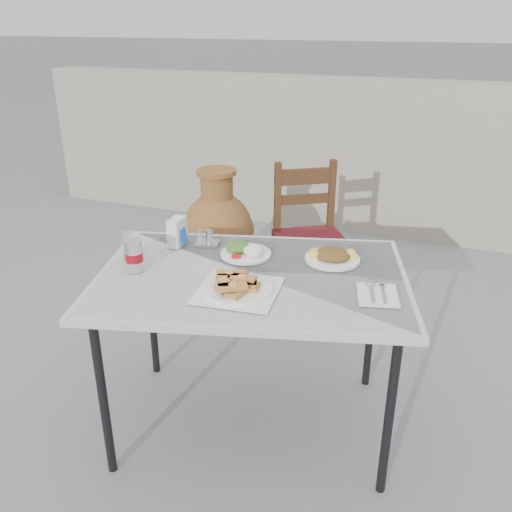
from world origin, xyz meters
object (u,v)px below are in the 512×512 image
at_px(pide_plate, 238,284).
at_px(condiment_caddy, 207,240).
at_px(chair, 309,237).
at_px(cafe_table, 252,285).
at_px(cola_glass, 132,247).
at_px(salad_chopped_plate, 333,256).
at_px(terracotta_urn, 218,237).
at_px(salad_rice_plate, 245,251).
at_px(napkin_holder, 177,232).
at_px(soda_can, 134,255).

bearing_deg(pide_plate, condiment_caddy, 129.56).
bearing_deg(chair, cafe_table, -118.23).
xyz_separation_m(cafe_table, cola_glass, (-0.51, -0.02, 0.10)).
bearing_deg(cafe_table, salad_chopped_plate, 41.03).
bearing_deg(cola_glass, salad_chopped_plate, 18.03).
height_order(cola_glass, condiment_caddy, cola_glass).
distance_m(pide_plate, condiment_caddy, 0.45).
bearing_deg(salad_chopped_plate, terracotta_urn, 136.49).
distance_m(salad_rice_plate, condiment_caddy, 0.20).
bearing_deg(cola_glass, terracotta_urn, 96.33).
bearing_deg(terracotta_urn, salad_rice_plate, -59.36).
height_order(cafe_table, terracotta_urn, terracotta_urn).
distance_m(cafe_table, chair, 1.12).
height_order(condiment_caddy, terracotta_urn, terracotta_urn).
relative_size(salad_chopped_plate, chair, 0.26).
relative_size(salad_rice_plate, cola_glass, 2.03).
bearing_deg(chair, napkin_holder, -141.09).
relative_size(cafe_table, soda_can, 10.89).
height_order(soda_can, condiment_caddy, soda_can).
bearing_deg(chair, pide_plate, -118.41).
xyz_separation_m(cafe_table, terracotta_urn, (-0.64, 1.08, -0.30)).
relative_size(chair, terracotta_urn, 1.08).
height_order(salad_rice_plate, terracotta_urn, terracotta_urn).
bearing_deg(cafe_table, terracotta_urn, 120.50).
relative_size(salad_rice_plate, chair, 0.24).
relative_size(napkin_holder, chair, 0.14).
height_order(pide_plate, soda_can, soda_can).
relative_size(pide_plate, salad_chopped_plate, 1.40).
xyz_separation_m(salad_rice_plate, salad_chopped_plate, (0.35, 0.07, -0.00)).
height_order(pide_plate, terracotta_urn, terracotta_urn).
bearing_deg(cola_glass, pide_plate, -13.71).
bearing_deg(salad_chopped_plate, cafe_table, -138.97).
height_order(salad_rice_plate, cola_glass, cola_glass).
xyz_separation_m(pide_plate, condiment_caddy, (-0.29, 0.35, -0.00)).
height_order(pide_plate, salad_chopped_plate, pide_plate).
height_order(salad_rice_plate, salad_chopped_plate, salad_rice_plate).
relative_size(salad_chopped_plate, cola_glass, 2.15).
bearing_deg(napkin_holder, salad_rice_plate, -1.21).
height_order(salad_chopped_plate, cola_glass, cola_glass).
xyz_separation_m(salad_rice_plate, condiment_caddy, (-0.20, 0.04, 0.00)).
bearing_deg(cafe_table, napkin_holder, 159.07).
relative_size(pide_plate, salad_rice_plate, 1.49).
relative_size(condiment_caddy, chair, 0.13).
xyz_separation_m(napkin_holder, condiment_caddy, (0.12, 0.04, -0.04)).
bearing_deg(condiment_caddy, terracotta_urn, 111.81).
height_order(cola_glass, chair, chair).
distance_m(cola_glass, chair, 1.25).
distance_m(pide_plate, salad_chopped_plate, 0.46).
bearing_deg(condiment_caddy, soda_can, -114.90).
xyz_separation_m(condiment_caddy, chair, (0.22, 0.90, -0.30)).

